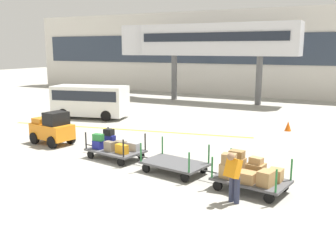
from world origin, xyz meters
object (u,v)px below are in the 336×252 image
at_px(baggage_cart_lead, 115,147).
at_px(baggage_cart_tail, 249,173).
at_px(safety_cone_far, 288,126).
at_px(baggage_cart_middle, 174,164).
at_px(shuttle_van, 90,99).
at_px(baggage_tug, 52,129).
at_px(baggage_handler, 233,175).

distance_m(baggage_cart_lead, baggage_cart_tail, 5.98).
bearing_deg(safety_cone_far, baggage_cart_tail, -87.97).
height_order(baggage_cart_middle, shuttle_van, shuttle_van).
relative_size(baggage_tug, baggage_cart_middle, 0.73).
relative_size(baggage_cart_lead, baggage_handler, 1.97).
bearing_deg(baggage_cart_middle, shuttle_van, 141.88).
distance_m(baggage_cart_tail, safety_cone_far, 9.81).
height_order(baggage_tug, baggage_cart_tail, baggage_tug).
distance_m(baggage_cart_middle, baggage_cart_tail, 2.92).
xyz_separation_m(baggage_tug, baggage_cart_lead, (4.03, -0.71, -0.25)).
bearing_deg(baggage_cart_tail, baggage_cart_middle, 170.13).
relative_size(baggage_tug, safety_cone_far, 4.11).
bearing_deg(safety_cone_far, baggage_cart_middle, -105.19).
relative_size(baggage_handler, shuttle_van, 0.31).
bearing_deg(baggage_tug, safety_cone_far, 40.01).
relative_size(baggage_cart_lead, shuttle_van, 0.60).
distance_m(baggage_cart_lead, safety_cone_far, 10.35).
xyz_separation_m(baggage_cart_middle, baggage_handler, (2.73, -1.73, 0.52)).
bearing_deg(safety_cone_far, baggage_handler, -88.93).
xyz_separation_m(baggage_cart_middle, baggage_cart_tail, (2.87, -0.50, 0.23)).
xyz_separation_m(baggage_tug, shuttle_van, (-2.77, 6.43, 0.48)).
height_order(shuttle_van, safety_cone_far, shuttle_van).
relative_size(baggage_cart_middle, baggage_handler, 1.97).
relative_size(baggage_handler, safety_cone_far, 2.84).
xyz_separation_m(baggage_tug, baggage_cart_middle, (7.04, -1.27, -0.41)).
relative_size(baggage_cart_middle, safety_cone_far, 5.60).
relative_size(baggage_cart_middle, shuttle_van, 0.60).
distance_m(shuttle_van, safety_cone_far, 12.48).
bearing_deg(shuttle_van, baggage_cart_middle, -38.12).
height_order(baggage_cart_lead, baggage_handler, baggage_handler).
bearing_deg(baggage_cart_tail, shuttle_van, 147.12).
xyz_separation_m(baggage_cart_middle, safety_cone_far, (2.52, 9.30, -0.07)).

